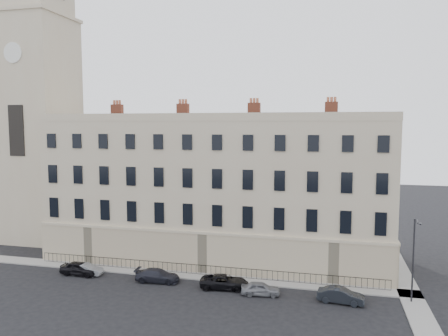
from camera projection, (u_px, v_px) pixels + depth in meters
The scene contains 13 objects.
ground at pixel (252, 303), 35.99m from camera, with size 160.00×160.00×0.00m, color black.
terrace at pixel (218, 190), 48.23m from camera, with size 36.22×12.22×17.00m.
church_tower at pixel (37, 93), 54.80m from camera, with size 8.00×8.13×44.00m.
pavement_terrace at pixel (161, 273), 43.19m from camera, with size 48.00×2.00×0.12m, color gray.
pavement_east_return at pixel (404, 282), 40.63m from camera, with size 2.00×24.00×0.12m, color gray.
railings at pixel (201, 270), 42.57m from camera, with size 35.00×0.04×0.96m.
car_a at pixel (80, 268), 42.70m from camera, with size 1.54×3.83×1.30m, color black.
car_b at pixel (86, 269), 42.69m from camera, with size 1.18×3.38×1.11m, color gray.
car_c at pixel (158, 275), 40.82m from camera, with size 1.70×4.18×1.21m, color #20212B.
car_d at pixel (224, 282), 39.18m from camera, with size 2.02×4.38×1.22m, color black.
car_e at pixel (261, 289), 37.63m from camera, with size 1.36×3.39×1.15m, color slate.
car_f at pixel (341, 295), 35.99m from camera, with size 1.33×3.81×1.25m, color black.
streetlamp at pixel (414, 257), 35.58m from camera, with size 0.37×1.52×7.07m.
Camera 1 is at (6.06, -34.26, 14.64)m, focal length 35.00 mm.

